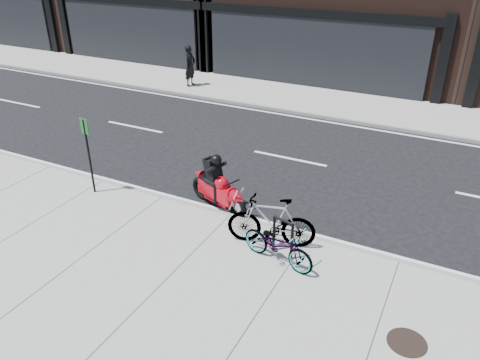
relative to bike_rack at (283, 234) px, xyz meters
The scene contains 10 objects.
ground 3.39m from the bike_rack, 121.27° to the left, with size 120.00×120.00×0.00m, color black.
sidewalk_near 2.82m from the bike_rack, 128.73° to the right, with size 60.00×6.00×0.13m, color gray.
sidewalk_far 10.75m from the bike_rack, 99.26° to the left, with size 60.00×3.50×0.13m, color gray.
bike_rack is the anchor object (origin of this frame).
bicycle_front 0.29m from the bike_rack, 87.02° to the right, with size 0.58×1.67×0.88m, color gray.
bicycle_rear 0.45m from the bike_rack, 146.55° to the left, with size 0.54×1.92×1.16m, color gray.
motorcycle 2.51m from the bike_rack, 150.26° to the left, with size 1.90×0.95×1.47m.
pedestrian 13.07m from the bike_rack, 130.63° to the left, with size 0.66×0.43×1.80m, color black.
manhole_cover 3.13m from the bike_rack, 25.47° to the right, with size 0.66×0.66×0.01m, color black.
sign_post 5.52m from the bike_rack, behind, with size 0.28×0.06×2.05m.
Camera 1 is at (4.58, -10.46, 6.14)m, focal length 35.00 mm.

